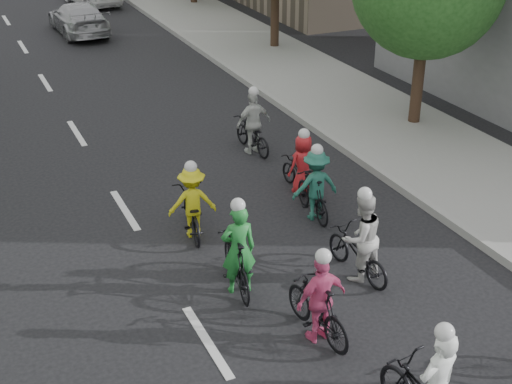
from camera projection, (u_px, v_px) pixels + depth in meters
ground at (207, 341)px, 11.53m from camera, size 120.00×120.00×0.00m
sidewalk_right at (329, 92)px, 22.62m from camera, size 4.00×80.00×0.15m
curb_right at (274, 100)px, 21.89m from camera, size 0.18×80.00×0.18m
cyclist_2 at (192, 208)px, 14.41m from camera, size 1.06×1.84×1.66m
cyclist_3 at (319, 305)px, 11.38m from camera, size 0.93×1.73×1.69m
cyclist_4 at (302, 170)px, 16.19m from camera, size 0.74×1.57×1.57m
cyclist_5 at (237, 258)px, 12.61m from camera, size 0.77×1.82×1.85m
cyclist_6 at (359, 245)px, 12.96m from camera, size 0.90×1.76×1.86m
cyclist_7 at (314, 189)px, 15.04m from camera, size 1.05×1.64×1.71m
cyclist_8 at (253, 130)px, 18.25m from camera, size 0.98×1.72×1.78m
follow_car_lead at (78, 18)px, 29.42m from camera, size 1.96×4.53×1.30m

